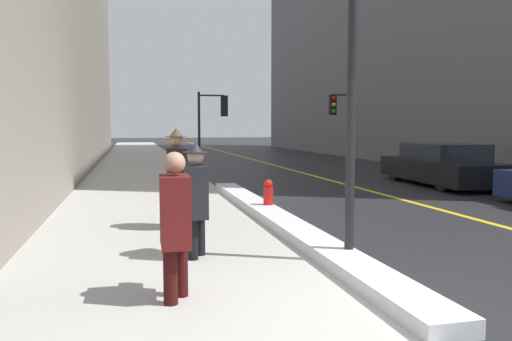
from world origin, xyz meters
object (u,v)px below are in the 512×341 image
lamp_post (352,56)px  fire_hydrant (268,197)px  pedestrian_nearside (175,219)px  parked_car_black (442,165)px  pedestrian_trailing (196,195)px  traffic_light_near (215,113)px  traffic_light_far (341,113)px  pedestrian_in_fedora (177,174)px

lamp_post → fire_hydrant: size_ratio=6.28×
pedestrian_nearside → parked_car_black: (8.74, 8.29, -0.24)m
pedestrian_nearside → pedestrian_trailing: bearing=166.7°
lamp_post → traffic_light_near: lamp_post is taller
pedestrian_nearside → lamp_post: bearing=112.7°
pedestrian_nearside → fire_hydrant: bearing=155.5°
pedestrian_trailing → parked_car_black: (8.32, 6.68, -0.25)m
traffic_light_far → pedestrian_in_fedora: (-8.35, -12.18, -1.45)m
pedestrian_nearside → parked_car_black: 12.05m
pedestrian_nearside → pedestrian_trailing: pedestrian_trailing is taller
pedestrian_nearside → pedestrian_trailing: (0.41, 1.61, 0.01)m
lamp_post → fire_hydrant: (-0.04, 3.84, -2.32)m
pedestrian_nearside → pedestrian_trailing: size_ratio=0.97×
traffic_light_far → parked_car_black: size_ratio=0.69×
pedestrian_in_fedora → fire_hydrant: (1.95, 1.13, -0.61)m
traffic_light_far → pedestrian_nearside: size_ratio=2.20×
fire_hydrant → traffic_light_near: bearing=85.8°
pedestrian_trailing → fire_hydrant: (1.87, 3.15, -0.51)m
pedestrian_in_fedora → parked_car_black: bearing=120.2°
pedestrian_trailing → pedestrian_in_fedora: (-0.08, 2.02, 0.10)m
pedestrian_nearside → traffic_light_far: bearing=152.4°
lamp_post → traffic_light_near: size_ratio=1.34×
pedestrian_trailing → fire_hydrant: size_ratio=2.24×
pedestrian_nearside → pedestrian_in_fedora: size_ratio=0.87×
pedestrian_in_fedora → parked_car_black: size_ratio=0.36×
traffic_light_far → pedestrian_nearside: traffic_light_far is taller
pedestrian_in_fedora → parked_car_black: 9.62m
traffic_light_far → pedestrian_nearside: (-8.69, -15.80, -1.57)m
parked_car_black → pedestrian_in_fedora: bearing=123.0°
traffic_light_far → pedestrian_in_fedora: 14.84m
traffic_light_near → fire_hydrant: size_ratio=4.69×
traffic_light_far → fire_hydrant: (-6.40, -11.05, -2.07)m
pedestrian_in_fedora → pedestrian_nearside: bearing=-4.1°
traffic_light_far → pedestrian_trailing: bearing=56.6°
traffic_light_far → traffic_light_near: bearing=-10.9°
parked_car_black → fire_hydrant: bearing=122.7°
lamp_post → traffic_light_near: bearing=87.0°
fire_hydrant → pedestrian_nearside: bearing=-115.7°
fire_hydrant → pedestrian_in_fedora: bearing=-149.9°
pedestrian_trailing → pedestrian_in_fedora: bearing=-176.5°
traffic_light_far → fire_hydrant: size_ratio=4.79×
lamp_post → parked_car_black: (6.41, 7.37, -2.06)m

